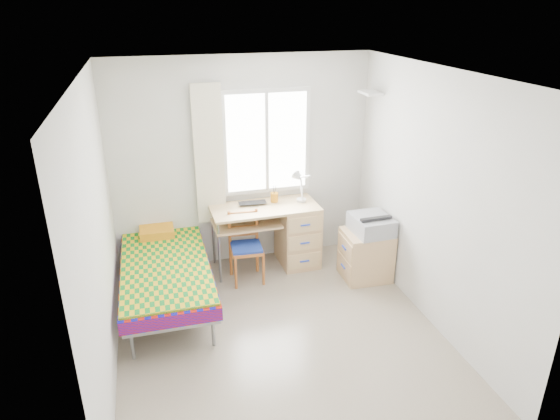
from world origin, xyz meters
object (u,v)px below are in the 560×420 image
at_px(bed, 165,266).
at_px(printer, 371,224).
at_px(desk, 292,231).
at_px(cabinet, 366,255).
at_px(chair, 246,242).

relative_size(bed, printer, 3.96).
height_order(desk, cabinet, desk).
bearing_deg(printer, bed, 174.13).
xyz_separation_m(bed, chair, (0.97, 0.22, 0.06)).
height_order(chair, cabinet, chair).
relative_size(chair, cabinet, 1.43).
xyz_separation_m(desk, printer, (0.80, -0.60, 0.27)).
xyz_separation_m(desk, chair, (-0.64, -0.23, 0.04)).
distance_m(desk, cabinet, 0.97).
xyz_separation_m(desk, cabinet, (0.76, -0.59, -0.14)).
distance_m(chair, printer, 1.51).
bearing_deg(cabinet, printer, -8.67).
height_order(bed, desk, bed).
distance_m(bed, printer, 2.43).
xyz_separation_m(bed, desk, (1.61, 0.45, 0.02)).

